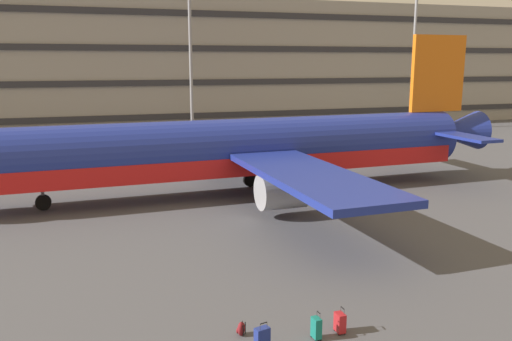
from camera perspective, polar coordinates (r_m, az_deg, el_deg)
ground_plane at (r=35.58m, az=1.72°, el=-2.33°), size 600.00×600.00×0.00m
terminal_structure at (r=75.53m, az=-9.14°, el=11.13°), size 127.51×20.10×16.28m
airliner at (r=34.92m, az=-1.18°, el=2.29°), size 38.04×30.67×10.48m
light_mast_left at (r=60.58m, az=-7.07°, el=13.84°), size 1.80×0.50×18.77m
light_mast_center_left at (r=71.82m, az=16.74°, el=14.88°), size 1.80×0.50×23.11m
suitcase_black at (r=16.80m, az=0.67°, el=-17.54°), size 0.50×0.37×0.91m
suitcase_laid_flat at (r=17.45m, az=6.49°, el=-16.43°), size 0.25×0.38×0.90m
suitcase_navy at (r=17.91m, az=9.00°, el=-15.81°), size 0.27×0.41×0.85m
backpack_purple at (r=17.63m, az=-1.63°, el=-16.64°), size 0.39×0.42×0.50m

